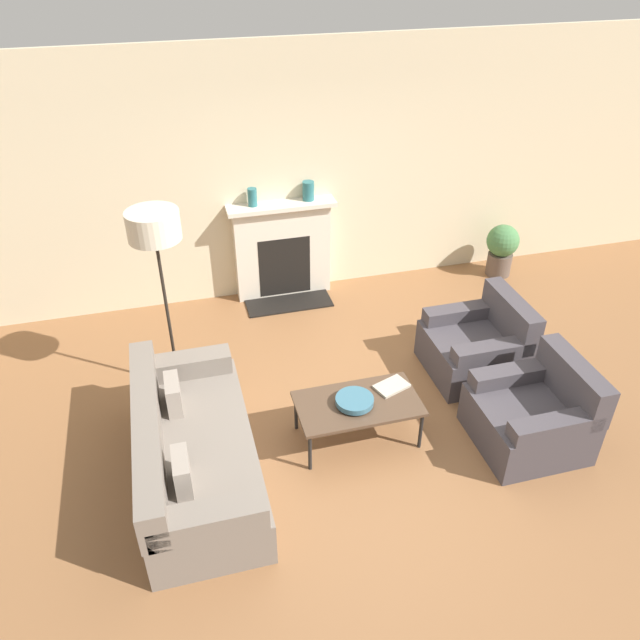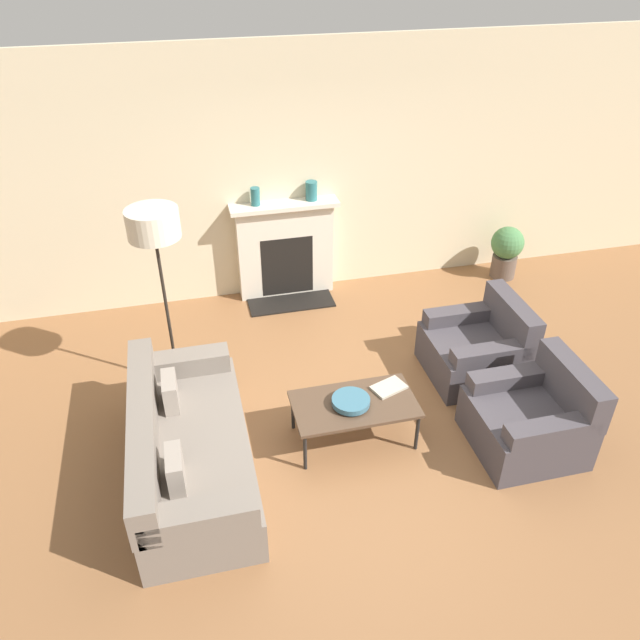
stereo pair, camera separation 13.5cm
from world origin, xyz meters
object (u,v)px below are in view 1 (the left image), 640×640
(armchair_near, at_px, (534,415))
(book, at_px, (392,386))
(floor_lamp, at_px, (155,236))
(fireplace, at_px, (283,251))
(mantel_vase_center_left, at_px, (308,191))
(potted_plant, at_px, (502,248))
(bowl, at_px, (355,401))
(armchair_far, at_px, (478,346))
(mantel_vase_left, at_px, (252,197))
(coffee_table, at_px, (358,405))
(couch, at_px, (191,452))

(armchair_near, height_order, book, armchair_near)
(floor_lamp, bearing_deg, fireplace, 46.24)
(armchair_near, xyz_separation_m, mantel_vase_center_left, (-1.24, 3.07, 1.00))
(floor_lamp, xyz_separation_m, potted_plant, (4.17, 1.20, -1.26))
(bowl, height_order, floor_lamp, floor_lamp)
(armchair_far, height_order, bowl, armchair_far)
(floor_lamp, xyz_separation_m, mantel_vase_left, (1.08, 1.47, -0.35))
(bowl, distance_m, book, 0.41)
(fireplace, bearing_deg, coffee_table, -87.96)
(couch, bearing_deg, mantel_vase_left, -20.90)
(armchair_far, bearing_deg, coffee_table, -67.00)
(book, bearing_deg, bowl, 178.78)
(couch, bearing_deg, fireplace, -26.62)
(armchair_near, relative_size, mantel_vase_center_left, 4.08)
(armchair_far, distance_m, mantel_vase_center_left, 2.57)
(couch, height_order, potted_plant, couch)
(coffee_table, bearing_deg, fireplace, 92.04)
(bowl, height_order, mantel_vase_left, mantel_vase_left)
(coffee_table, distance_m, bowl, 0.08)
(mantel_vase_left, bearing_deg, couch, -110.90)
(book, xyz_separation_m, potted_plant, (2.33, 2.26, -0.05))
(coffee_table, relative_size, bowl, 3.24)
(coffee_table, bearing_deg, couch, -176.71)
(fireplace, height_order, mantel_vase_center_left, mantel_vase_center_left)
(couch, distance_m, mantel_vase_left, 3.08)
(coffee_table, xyz_separation_m, floor_lamp, (-1.49, 1.17, 1.25))
(armchair_near, height_order, coffee_table, armchair_near)
(armchair_far, bearing_deg, potted_plant, 145.40)
(floor_lamp, bearing_deg, armchair_near, -28.31)
(coffee_table, height_order, book, book)
(coffee_table, xyz_separation_m, bowl, (-0.04, -0.02, 0.07))
(fireplace, height_order, armchair_far, fireplace)
(mantel_vase_left, xyz_separation_m, mantel_vase_center_left, (0.64, 0.00, 0.01))
(armchair_far, relative_size, floor_lamp, 0.48)
(book, distance_m, potted_plant, 3.25)
(book, xyz_separation_m, mantel_vase_center_left, (-0.12, 2.53, 0.86))
(book, bearing_deg, potted_plant, 24.13)
(fireplace, bearing_deg, mantel_vase_left, 177.46)
(armchair_far, xyz_separation_m, mantel_vase_left, (-1.89, 2.01, 0.99))
(coffee_table, bearing_deg, mantel_vase_center_left, 85.01)
(couch, distance_m, mantel_vase_center_left, 3.35)
(bowl, bearing_deg, mantel_vase_center_left, 84.21)
(bowl, bearing_deg, book, 18.75)
(armchair_near, distance_m, coffee_table, 1.54)
(bowl, height_order, mantel_vase_center_left, mantel_vase_center_left)
(potted_plant, bearing_deg, coffee_table, -138.47)
(mantel_vase_center_left, bearing_deg, coffee_table, -94.99)
(armchair_far, distance_m, book, 1.24)
(couch, height_order, mantel_vase_center_left, mantel_vase_center_left)
(fireplace, height_order, bowl, fireplace)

